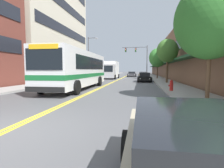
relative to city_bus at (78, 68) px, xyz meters
The scene contains 18 objects.
ground_plane 26.55m from the city_bus, 86.05° to the left, with size 240.00×240.00×0.00m, color #565659.
sidewalk_left 26.97m from the city_bus, 100.94° to the left, with size 2.86×106.00×0.14m.
sidewalk_right 27.89m from the city_bus, 71.67° to the left, with size 2.86×106.00×0.14m.
centre_line 26.55m from the city_bus, 86.05° to the left, with size 0.34×106.00×0.01m.
storefront_row_right 30.18m from the city_bus, 61.39° to the left, with size 9.10×68.00×8.02m.
city_bus is the anchor object (origin of this frame).
car_silver_parked_left_near 18.94m from the city_bus, 97.40° to the left, with size 2.19×4.31×1.28m.
car_navy_parked_left_far 10.50m from the city_bus, 104.20° to the left, with size 2.17×4.23×1.35m.
car_black_parked_right_mid 12.15m from the city_bus, 59.62° to the left, with size 1.99×4.41×1.29m.
car_champagne_parked_right_far 28.57m from the city_bus, 77.62° to the left, with size 2.18×4.49×1.18m.
car_dark_grey_moving_lead 28.15m from the city_bus, 82.82° to the left, with size 2.10×4.64×1.25m.
box_truck 18.27m from the city_bus, 90.51° to the left, with size 2.80×7.17×3.29m.
traffic_signal_mast 27.15m from the city_bus, 79.02° to the left, with size 5.89×0.38×7.24m.
street_lamp_left_far 15.42m from the city_bus, 102.30° to the left, with size 1.79×0.28×7.33m.
street_tree_right_near 10.58m from the city_bus, 27.62° to the right, with size 3.73×3.73×6.18m.
street_tree_right_mid 11.38m from the city_bus, 38.93° to the left, with size 2.54×2.54×5.22m.
street_tree_right_far 19.59m from the city_bus, 63.96° to the left, with size 3.05×3.05×5.38m.
fire_hydrant 8.03m from the city_bus, 11.53° to the right, with size 0.33×0.25×0.80m.
Camera 1 is at (3.66, -4.34, 1.68)m, focal length 28.00 mm.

